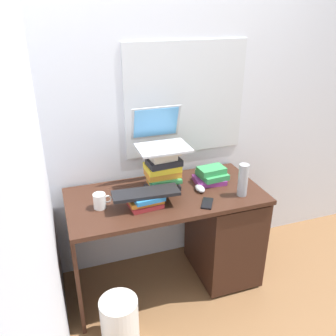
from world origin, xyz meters
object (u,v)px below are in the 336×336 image
object	(u,v)px
mug	(100,201)
water_bottle	(243,180)
book_stack_tall	(163,170)
laptop	(160,137)
book_stack_side	(211,175)
wastebasket	(120,321)
book_stack_keyboard_riser	(146,200)
desk	(210,229)
keyboard	(146,193)
computer_mouse	(200,188)
cell_phone	(207,203)

from	to	relation	value
mug	water_bottle	distance (m)	0.94
book_stack_tall	laptop	bearing A→B (deg)	88.79
book_stack_tall	book_stack_side	world-z (taller)	book_stack_tall
wastebasket	book_stack_keyboard_riser	bearing A→B (deg)	48.61
desk	laptop	world-z (taller)	laptop
keyboard	water_bottle	world-z (taller)	water_bottle
keyboard	wastebasket	world-z (taller)	keyboard
book_stack_side	laptop	xyz separation A→B (m)	(-0.36, 0.07, 0.31)
wastebasket	computer_mouse	bearing A→B (deg)	29.33
keyboard	water_bottle	bearing A→B (deg)	-2.11
keyboard	book_stack_keyboard_riser	bearing A→B (deg)	78.65
book_stack_keyboard_riser	computer_mouse	bearing A→B (deg)	10.06
book_stack_side	water_bottle	xyz separation A→B (m)	(0.12, -0.24, 0.06)
cell_phone	wastebasket	bearing A→B (deg)	-131.14
book_stack_side	keyboard	bearing A→B (deg)	-161.68
mug	cell_phone	distance (m)	0.68
laptop	water_bottle	world-z (taller)	laptop
book_stack_side	keyboard	xyz separation A→B (m)	(-0.53, -0.18, 0.04)
book_stack_keyboard_riser	computer_mouse	size ratio (longest dim) A/B	2.12
computer_mouse	wastebasket	world-z (taller)	computer_mouse
cell_phone	water_bottle	bearing A→B (deg)	38.89
mug	book_stack_tall	bearing A→B (deg)	12.41
book_stack_tall	water_bottle	world-z (taller)	book_stack_tall
book_stack_tall	cell_phone	size ratio (longest dim) A/B	2.24
mug	keyboard	bearing A→B (deg)	-15.64
book_stack_side	laptop	world-z (taller)	laptop
computer_mouse	cell_phone	size ratio (longest dim) A/B	0.76
keyboard	desk	bearing A→B (deg)	13.06
laptop	water_bottle	xyz separation A→B (m)	(0.47, -0.31, -0.25)
laptop	cell_phone	distance (m)	0.54
computer_mouse	water_bottle	bearing A→B (deg)	-30.66
laptop	water_bottle	distance (m)	0.62
keyboard	wastebasket	xyz separation A→B (m)	(-0.27, -0.30, -0.69)
cell_phone	mug	bearing A→B (deg)	-163.42
book_stack_side	mug	size ratio (longest dim) A/B	1.98
mug	book_stack_keyboard_riser	bearing A→B (deg)	-14.17
cell_phone	laptop	bearing A→B (deg)	152.81
book_stack_keyboard_riser	book_stack_side	bearing A→B (deg)	17.68
book_stack_tall	wastebasket	world-z (taller)	book_stack_tall
book_stack_tall	cell_phone	distance (m)	0.38
desk	computer_mouse	size ratio (longest dim) A/B	12.71
laptop	keyboard	distance (m)	0.40
book_stack_side	water_bottle	world-z (taller)	water_bottle
water_bottle	book_stack_tall	bearing A→B (deg)	153.09
wastebasket	laptop	bearing A→B (deg)	50.75
laptop	cell_phone	size ratio (longest dim) A/B	2.50
book_stack_tall	wastebasket	bearing A→B (deg)	-132.79
computer_mouse	cell_phone	bearing A→B (deg)	-98.25
laptop	water_bottle	size ratio (longest dim) A/B	1.51
desk	computer_mouse	distance (m)	0.37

